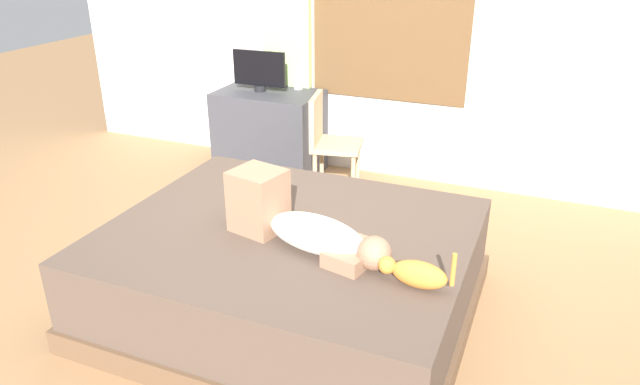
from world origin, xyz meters
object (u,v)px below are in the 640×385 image
at_px(bed, 290,271).
at_px(person_lying, 301,224).
at_px(desk, 270,133).
at_px(cat, 415,273).
at_px(tv_monitor, 259,70).
at_px(chair_by_desk, 328,139).
at_px(cup, 298,84).

xyz_separation_m(bed, person_lying, (0.13, -0.12, 0.39)).
bearing_deg(bed, desk, 120.03).
bearing_deg(person_lying, cat, -14.28).
bearing_deg(cat, tv_monitor, 131.80).
height_order(cat, desk, cat).
bearing_deg(person_lying, desk, 121.20).
height_order(person_lying, cat, person_lying).
xyz_separation_m(bed, desk, (-1.09, 1.88, 0.10)).
relative_size(bed, person_lying, 2.13).
bearing_deg(desk, person_lying, -58.80).
relative_size(bed, chair_by_desk, 2.33).
distance_m(desk, tv_monitor, 0.56).
distance_m(person_lying, cat, 0.67).
relative_size(person_lying, desk, 1.05).
distance_m(person_lying, cup, 2.43).
xyz_separation_m(cup, chair_by_desk, (0.50, -0.53, -0.27)).
bearing_deg(cup, desk, -134.61).
xyz_separation_m(person_lying, tv_monitor, (-1.29, 2.01, 0.27)).
distance_m(bed, cup, 2.32).
bearing_deg(cup, person_lying, -65.20).
relative_size(cup, chair_by_desk, 0.09).
bearing_deg(chair_by_desk, desk, 154.55).
distance_m(person_lying, chair_by_desk, 1.76).
relative_size(cat, tv_monitor, 0.75).
relative_size(person_lying, chair_by_desk, 1.09).
xyz_separation_m(bed, chair_by_desk, (-0.39, 1.55, 0.24)).
xyz_separation_m(cat, desk, (-1.86, 2.17, -0.24)).
bearing_deg(cat, chair_by_desk, 122.36).
distance_m(desk, chair_by_desk, 0.78).
relative_size(desk, chair_by_desk, 1.05).
height_order(desk, chair_by_desk, chair_by_desk).
relative_size(bed, cup, 25.30).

